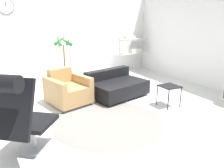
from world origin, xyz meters
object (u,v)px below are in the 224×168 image
Objects in this scene: armchair_red at (68,91)px; side_table at (169,88)px; couch_low at (116,87)px; lounge_chair at (16,110)px; shelf_unit at (133,44)px; potted_plant at (64,60)px.

side_table is (1.78, -1.16, 0.11)m from armchair_red.
armchair_red is 2.13m from side_table.
couch_low is 1.27m from side_table.
armchair_red is at bearing -14.71° from couch_low.
armchair_red is (1.14, 1.64, -0.42)m from lounge_chair.
armchair_red is at bearing 147.08° from side_table.
shelf_unit reaches higher than lounge_chair.
shelf_unit is (2.98, 1.95, 0.65)m from armchair_red.
armchair_red is at bearing -146.71° from shelf_unit.
potted_plant is (-0.68, 1.79, 0.41)m from couch_low.
couch_low is 1.95m from potted_plant.
lounge_chair is 2.83m from couch_low.
shelf_unit reaches higher than potted_plant.
armchair_red is at bearing -105.58° from potted_plant.
side_table is 3.17m from potted_plant.
couch_low is 0.72× the size of shelf_unit.
potted_plant reaches higher than side_table.
armchair_red is 1.83m from potted_plant.
lounge_chair is 0.60× the size of shelf_unit.
potted_plant is 2.52m from shelf_unit.
side_table is at bearing -65.66° from potted_plant.
couch_low is at bearing -69.28° from potted_plant.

